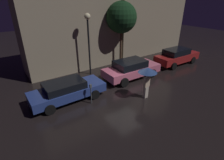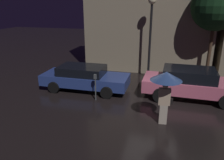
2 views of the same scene
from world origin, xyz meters
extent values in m
plane|color=black|center=(0.00, 0.00, 0.00)|extent=(60.00, 60.00, 0.00)
cube|color=gray|center=(-1.04, 6.50, 4.02)|extent=(8.33, 3.00, 8.04)
cube|color=gray|center=(7.99, 6.50, 4.92)|extent=(8.86, 3.00, 9.83)
cube|color=navy|center=(-3.76, 1.27, 0.58)|extent=(4.66, 1.78, 0.56)
cube|color=black|center=(-3.95, 1.27, 1.08)|extent=(2.43, 1.55, 0.45)
cylinder|color=black|center=(-2.32, 2.14, 0.31)|extent=(0.61, 0.22, 0.61)
cylinder|color=black|center=(-2.32, 0.40, 0.31)|extent=(0.61, 0.22, 0.61)
cylinder|color=black|center=(-5.20, 2.14, 0.31)|extent=(0.61, 0.22, 0.61)
cylinder|color=black|center=(-5.20, 0.40, 0.31)|extent=(0.61, 0.22, 0.61)
cube|color=#DB6684|center=(1.71, 1.53, 0.65)|extent=(4.72, 1.93, 0.61)
cube|color=black|center=(1.52, 1.53, 1.23)|extent=(2.47, 1.66, 0.54)
cylinder|color=black|center=(3.16, 2.44, 0.35)|extent=(0.70, 0.22, 0.70)
cylinder|color=black|center=(3.16, 0.62, 0.35)|extent=(0.70, 0.22, 0.70)
cylinder|color=black|center=(0.26, 2.44, 0.35)|extent=(0.70, 0.22, 0.70)
cylinder|color=black|center=(0.26, 0.62, 0.35)|extent=(0.70, 0.22, 0.70)
cube|color=maroon|center=(7.39, 1.48, 0.66)|extent=(4.73, 1.77, 0.67)
cube|color=black|center=(7.20, 1.48, 1.26)|extent=(2.48, 1.52, 0.52)
cylinder|color=black|center=(8.85, 2.31, 0.33)|extent=(0.66, 0.22, 0.66)
cylinder|color=black|center=(8.85, 0.66, 0.33)|extent=(0.66, 0.22, 0.66)
cylinder|color=black|center=(5.94, 2.31, 0.33)|extent=(0.66, 0.22, 0.66)
cylinder|color=black|center=(5.94, 0.66, 0.33)|extent=(0.66, 0.22, 0.66)
cube|color=beige|center=(0.47, -1.34, 0.40)|extent=(0.32, 0.23, 0.80)
cube|color=#D1B293|center=(0.47, -1.34, 1.14)|extent=(0.45, 0.24, 0.67)
sphere|color=tan|center=(0.47, -1.34, 1.58)|extent=(0.22, 0.22, 0.22)
cylinder|color=black|center=(0.47, -1.34, 1.40)|extent=(0.02, 0.02, 0.79)
cone|color=navy|center=(0.47, -1.34, 1.95)|extent=(1.18, 1.18, 0.32)
cube|color=black|center=(0.70, -1.34, 0.97)|extent=(0.17, 0.11, 0.22)
cylinder|color=#4C5154|center=(-2.78, 0.06, 0.55)|extent=(0.06, 0.06, 1.09)
cube|color=#4C5154|center=(-2.78, 0.06, 1.20)|extent=(0.12, 0.10, 0.22)
cylinder|color=black|center=(-0.66, 4.08, 2.21)|extent=(0.14, 0.14, 4.42)
sphere|color=#F9EAB7|center=(-0.66, 4.08, 4.65)|extent=(0.47, 0.47, 0.47)
cylinder|color=#473323|center=(2.78, 4.42, 1.60)|extent=(0.20, 0.20, 3.19)
sphere|color=#143319|center=(2.78, 4.42, 4.33)|extent=(2.69, 2.69, 2.69)
camera|label=1|loc=(-6.94, -8.17, 6.04)|focal=28.00mm
camera|label=2|loc=(0.47, -9.16, 4.44)|focal=35.00mm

